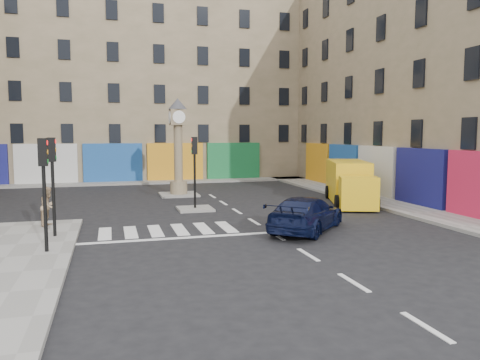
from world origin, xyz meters
name	(u,v)px	position (x,y,z in m)	size (l,w,h in m)	color
ground	(286,242)	(0.00, 0.00, 0.00)	(120.00, 120.00, 0.00)	black
sidewalk_right	(358,196)	(8.70, 10.00, 0.07)	(2.60, 30.00, 0.15)	gray
sidewalk_far	(139,182)	(-4.00, 22.20, 0.07)	(32.00, 2.40, 0.15)	gray
island_near	(195,209)	(-2.00, 8.00, 0.06)	(1.80, 1.80, 0.12)	gray
island_far	(179,194)	(-2.00, 14.00, 0.06)	(2.40, 2.40, 0.12)	gray
building_right	(449,71)	(15.00, 10.00, 8.00)	(10.00, 30.00, 16.00)	#8D775C
building_far	(134,83)	(-4.00, 28.00, 8.50)	(32.00, 10.00, 17.00)	gray
traffic_light_left_near	(44,176)	(-8.30, 0.20, 2.62)	(0.28, 0.22, 3.70)	black
traffic_light_left_far	(52,171)	(-8.30, 2.60, 2.62)	(0.28, 0.22, 3.70)	black
traffic_light_island	(195,161)	(-2.00, 8.00, 2.59)	(0.28, 0.22, 3.70)	black
clock_pillar	(178,140)	(-2.00, 14.00, 3.55)	(1.20, 1.20, 6.10)	#8D775C
navy_sedan	(306,214)	(1.47, 1.55, 0.72)	(2.00, 4.93, 1.43)	black
yellow_van	(349,183)	(6.98, 8.04, 1.19)	(4.05, 6.85, 2.39)	gold
pedestrian_tan	(48,206)	(-8.77, 4.80, 0.97)	(0.79, 0.62, 1.63)	tan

